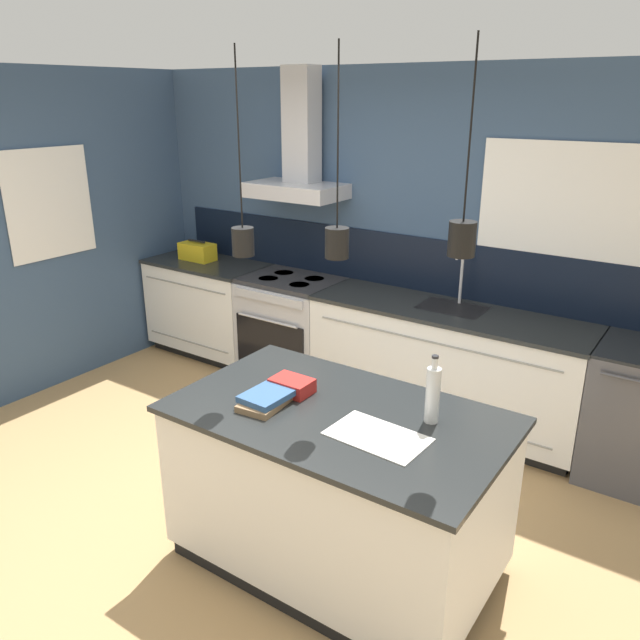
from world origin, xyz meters
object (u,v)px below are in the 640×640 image
(book_stack, at_px, (269,397))
(yellow_toolbox, at_px, (197,251))
(bottle_on_island, at_px, (433,394))
(oven_range, at_px, (292,328))
(red_supply_box, at_px, (292,386))

(book_stack, distance_m, yellow_toolbox, 3.03)
(book_stack, bearing_deg, bottle_on_island, 21.13)
(oven_range, bearing_deg, red_supply_box, -52.92)
(book_stack, height_order, yellow_toolbox, yellow_toolbox)
(book_stack, bearing_deg, red_supply_box, 82.59)
(oven_range, bearing_deg, bottle_on_island, -37.97)
(bottle_on_island, bearing_deg, book_stack, -158.87)
(bottle_on_island, xyz_separation_m, red_supply_box, (-0.74, -0.13, -0.11))
(oven_range, height_order, red_supply_box, red_supply_box)
(book_stack, height_order, red_supply_box, red_supply_box)
(oven_range, relative_size, yellow_toolbox, 2.68)
(yellow_toolbox, bearing_deg, bottle_on_island, -26.89)
(book_stack, xyz_separation_m, red_supply_box, (0.02, 0.17, 0.01))
(red_supply_box, bearing_deg, oven_range, 127.08)
(bottle_on_island, height_order, book_stack, bottle_on_island)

